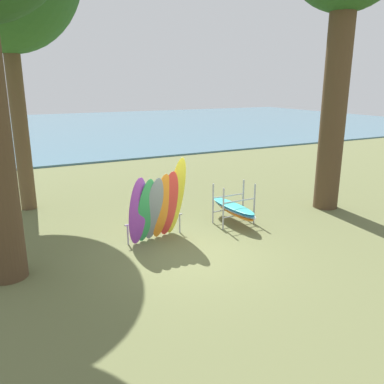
{
  "coord_description": "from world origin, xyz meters",
  "views": [
    {
      "loc": [
        -4.04,
        -8.28,
        4.17
      ],
      "look_at": [
        0.99,
        1.6,
        1.1
      ],
      "focal_mm": 36.96,
      "sensor_mm": 36.0,
      "label": 1
    }
  ],
  "objects": [
    {
      "name": "board_storage_rack",
      "position": [
        2.29,
        1.36,
        0.5
      ],
      "size": [
        1.15,
        2.13,
        1.25
      ],
      "color": "#9EA0A5",
      "rests_on": "ground"
    },
    {
      "name": "ground_plane",
      "position": [
        0.0,
        0.0,
        0.0
      ],
      "size": [
        80.0,
        80.0,
        0.0
      ],
      "primitive_type": "plane",
      "color": "#60663D"
    },
    {
      "name": "lake_water",
      "position": [
        0.0,
        30.62,
        0.05
      ],
      "size": [
        80.0,
        36.0,
        0.1
      ],
      "primitive_type": "cube",
      "color": "#477084",
      "rests_on": "ground"
    },
    {
      "name": "leaning_board_pile",
      "position": [
        -0.29,
        1.08,
        0.98
      ],
      "size": [
        1.78,
        0.88,
        2.3
      ],
      "color": "purple",
      "rests_on": "ground"
    }
  ]
}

